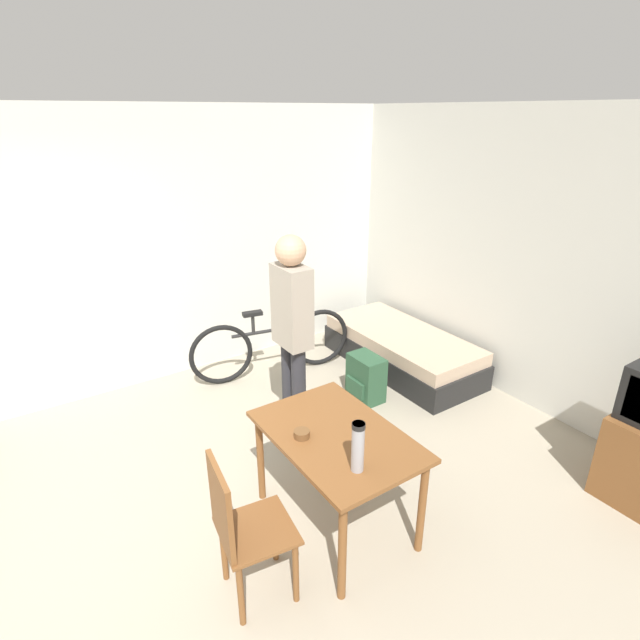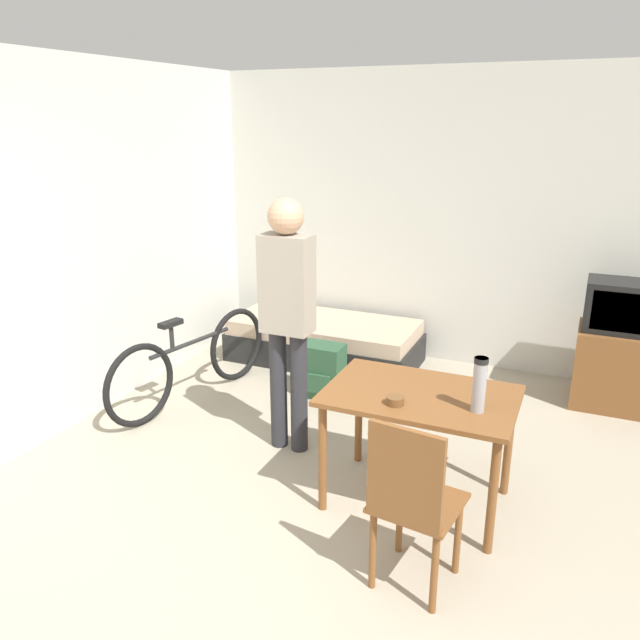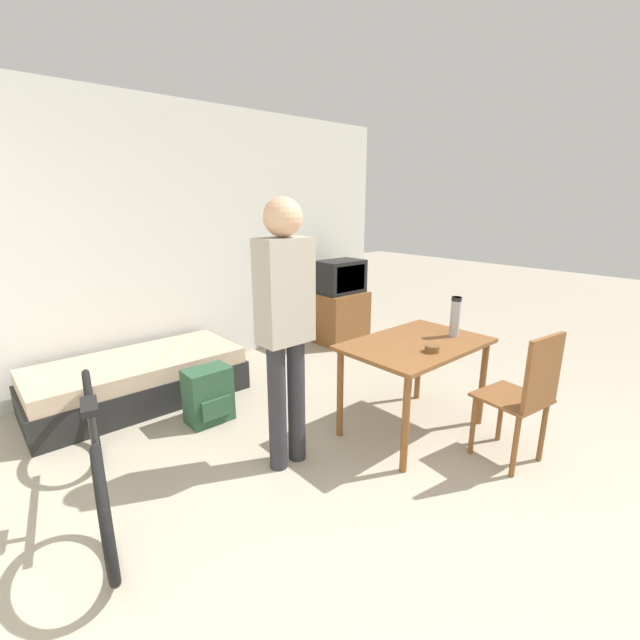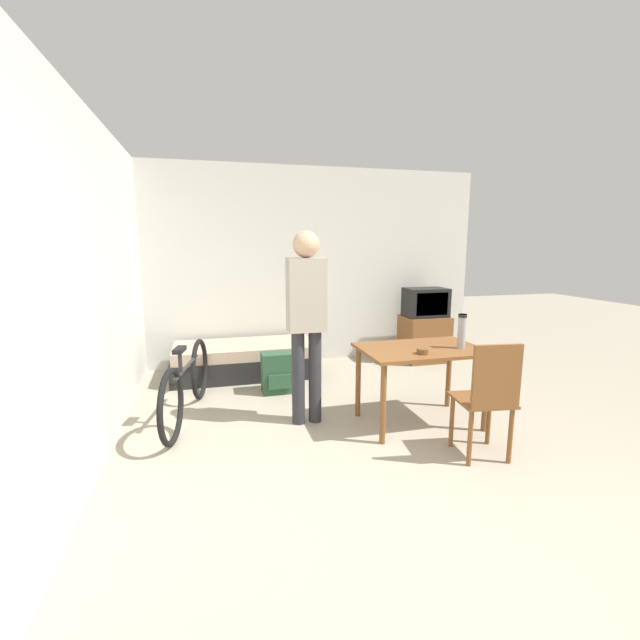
% 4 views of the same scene
% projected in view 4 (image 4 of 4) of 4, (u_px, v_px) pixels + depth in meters
% --- Properties ---
extents(ground_plane, '(20.00, 20.00, 0.00)m').
position_uv_depth(ground_plane, '(449.00, 541.00, 2.43)').
color(ground_plane, '#9E937F').
extents(wall_back, '(5.19, 0.06, 2.70)m').
position_uv_depth(wall_back, '(301.00, 266.00, 5.97)').
color(wall_back, silver).
rests_on(wall_back, ground_plane).
extents(wall_left, '(0.06, 4.94, 2.70)m').
position_uv_depth(wall_left, '(100.00, 282.00, 3.54)').
color(wall_left, silver).
rests_on(wall_left, ground_plane).
extents(daybed, '(1.80, 0.82, 0.41)m').
position_uv_depth(daybed, '(245.00, 359.00, 5.47)').
color(daybed, black).
rests_on(daybed, ground_plane).
extents(tv, '(0.62, 0.51, 1.05)m').
position_uv_depth(tv, '(425.00, 327.00, 6.10)').
color(tv, brown).
rests_on(tv, ground_plane).
extents(dining_table, '(1.10, 0.73, 0.73)m').
position_uv_depth(dining_table, '(421.00, 358.00, 3.92)').
color(dining_table, brown).
rests_on(dining_table, ground_plane).
extents(wooden_chair, '(0.45, 0.45, 0.95)m').
position_uv_depth(wooden_chair, '(488.00, 395.00, 3.25)').
color(wooden_chair, brown).
rests_on(wooden_chair, ground_plane).
extents(bicycle, '(0.39, 1.72, 0.75)m').
position_uv_depth(bicycle, '(187.00, 384.00, 4.08)').
color(bicycle, black).
rests_on(bicycle, ground_plane).
extents(person_standing, '(0.34, 0.24, 1.78)m').
position_uv_depth(person_standing, '(306.00, 313.00, 3.86)').
color(person_standing, '#28282D').
rests_on(person_standing, ground_plane).
extents(thermos_flask, '(0.08, 0.08, 0.31)m').
position_uv_depth(thermos_flask, '(462.00, 330.00, 3.86)').
color(thermos_flask, '#99999E').
rests_on(thermos_flask, dining_table).
extents(mate_bowl, '(0.10, 0.10, 0.05)m').
position_uv_depth(mate_bowl, '(423.00, 351.00, 3.68)').
color(mate_bowl, brown).
rests_on(mate_bowl, dining_table).
extents(backpack, '(0.36, 0.26, 0.46)m').
position_uv_depth(backpack, '(278.00, 373.00, 4.82)').
color(backpack, '#284C33').
rests_on(backpack, ground_plane).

